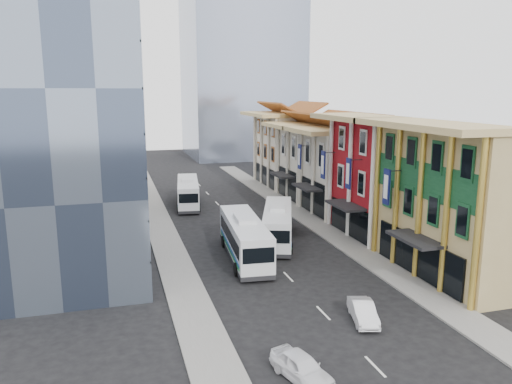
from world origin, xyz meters
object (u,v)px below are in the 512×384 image
object	(u,v)px
bus_left_far	(188,192)
bus_left_near	(245,237)
office_tower	(63,89)
sedan_left	(302,367)
shophouse_tan	(465,202)
bus_right	(278,223)
sedan_right	(363,312)

from	to	relation	value
bus_left_far	bus_left_near	bearing A→B (deg)	-78.00
office_tower	sedan_left	distance (m)	31.48
sedan_left	shophouse_tan	bearing A→B (deg)	14.49
office_tower	bus_right	bearing A→B (deg)	-4.72
bus_left_far	bus_right	xyz separation A→B (m)	(6.16, -18.50, 0.04)
bus_left_far	shophouse_tan	bearing A→B (deg)	-52.09
shophouse_tan	sedan_right	xyz separation A→B (m)	(-12.00, -5.82, -5.35)
office_tower	bus_right	world-z (taller)	office_tower
bus_right	sedan_right	bearing A→B (deg)	-70.92
bus_left_near	bus_left_far	size ratio (longest dim) A/B	1.08
office_tower	sedan_right	bearing A→B (deg)	-46.21
bus_left_far	sedan_right	size ratio (longest dim) A/B	2.92
bus_left_near	bus_right	distance (m)	6.10
office_tower	bus_left_near	bearing A→B (deg)	-21.12
bus_left_near	sedan_right	size ratio (longest dim) A/B	3.15
sedan_left	sedan_right	distance (m)	8.21
shophouse_tan	sedan_right	distance (m)	14.37
office_tower	bus_right	size ratio (longest dim) A/B	2.55
shophouse_tan	sedan_left	xyz separation A→B (m)	(-18.34, -11.03, -5.30)
bus_left_near	bus_right	bearing A→B (deg)	47.21
shophouse_tan	sedan_left	world-z (taller)	shophouse_tan
bus_left_near	shophouse_tan	bearing A→B (deg)	-22.17
bus_left_far	bus_right	world-z (taller)	bus_right
bus_left_near	bus_left_far	xyz separation A→B (m)	(-1.65, 22.60, -0.15)
sedan_right	sedan_left	bearing A→B (deg)	-125.84
bus_left_far	sedan_left	xyz separation A→B (m)	(-0.45, -41.94, -1.14)
office_tower	sedan_right	xyz separation A→B (m)	(19.00, -19.82, -14.35)
office_tower	bus_left_near	size ratio (longest dim) A/B	2.42
bus_left_near	bus_right	size ratio (longest dim) A/B	1.06
shophouse_tan	bus_left_far	world-z (taller)	shophouse_tan
office_tower	sedan_left	world-z (taller)	office_tower
shophouse_tan	bus_left_far	size ratio (longest dim) A/B	1.22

